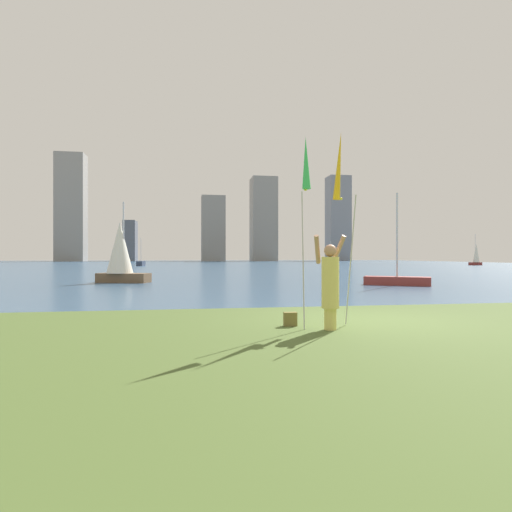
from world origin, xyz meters
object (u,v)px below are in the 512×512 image
at_px(kite_flag_right, 339,170).
at_px(sailboat_4, 331,257).
at_px(kite_flag_left, 306,168).
at_px(bag, 290,319).
at_px(person, 330,283).
at_px(sailboat_5, 121,253).
at_px(sailboat_6, 397,279).
at_px(sailboat_1, 141,263).
at_px(sailboat_3, 476,255).

height_order(kite_flag_right, sailboat_4, kite_flag_right).
xyz_separation_m(kite_flag_left, bag, (-0.17, 0.55, -2.93)).
xyz_separation_m(person, kite_flag_right, (0.48, 0.83, 2.34)).
bearing_deg(kite_flag_right, kite_flag_left, -139.08).
height_order(person, kite_flag_left, kite_flag_left).
distance_m(sailboat_5, sailboat_6, 14.17).
relative_size(kite_flag_left, sailboat_1, 0.94).
xyz_separation_m(bag, sailboat_6, (7.92, 10.82, 0.13)).
relative_size(sailboat_4, sailboat_5, 0.80).
bearing_deg(person, kite_flag_left, -160.37).
relative_size(kite_flag_right, sailboat_3, 0.87).
xyz_separation_m(bag, sailboat_3, (40.59, 49.40, 1.40)).
distance_m(kite_flag_right, sailboat_1, 54.22).
height_order(sailboat_3, sailboat_6, sailboat_3).
bearing_deg(kite_flag_right, sailboat_3, 51.22).
bearing_deg(sailboat_6, person, -122.62).
bearing_deg(kite_flag_left, sailboat_6, 55.71).
distance_m(sailboat_1, sailboat_6, 45.78).
bearing_deg(sailboat_1, kite_flag_left, -80.98).
xyz_separation_m(sailboat_1, sailboat_4, (25.88, -5.95, 0.90)).
height_order(kite_flag_right, sailboat_6, sailboat_6).
bearing_deg(kite_flag_left, sailboat_1, 99.02).
xyz_separation_m(sailboat_4, sailboat_5, (-22.97, -32.50, 0.29)).
xyz_separation_m(kite_flag_right, sailboat_5, (-6.65, 14.85, -1.69)).
relative_size(sailboat_5, sailboat_6, 0.96).
xyz_separation_m(kite_flag_right, sailboat_4, (16.32, 47.35, -1.99)).
bearing_deg(sailboat_3, sailboat_4, -175.63).
xyz_separation_m(person, kite_flag_left, (-0.48, -0.01, 2.17)).
relative_size(person, sailboat_3, 0.39).
bearing_deg(person, bag, 158.60).
height_order(kite_flag_left, sailboat_3, sailboat_3).
height_order(kite_flag_right, sailboat_1, kite_flag_right).
distance_m(kite_flag_right, sailboat_3, 63.02).
bearing_deg(sailboat_6, sailboat_1, 110.92).
height_order(person, kite_flag_right, kite_flag_right).
distance_m(sailboat_4, sailboat_5, 39.80).
bearing_deg(kite_flag_left, sailboat_4, 70.26).
relative_size(person, sailboat_1, 0.47).
bearing_deg(sailboat_3, sailboat_1, 175.13).
relative_size(sailboat_1, sailboat_4, 1.14).
xyz_separation_m(person, sailboat_5, (-6.17, 15.67, 0.65)).
bearing_deg(sailboat_3, bag, -129.41).
bearing_deg(sailboat_1, sailboat_6, -69.08).
distance_m(person, kite_flag_left, 2.23).
bearing_deg(sailboat_5, kite_flag_left, -70.08).
distance_m(person, sailboat_3, 63.95).
distance_m(person, kite_flag_right, 2.53).
bearing_deg(bag, sailboat_4, 69.88).
distance_m(sailboat_3, sailboat_4, 23.21).
relative_size(kite_flag_left, kite_flag_right, 0.92).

